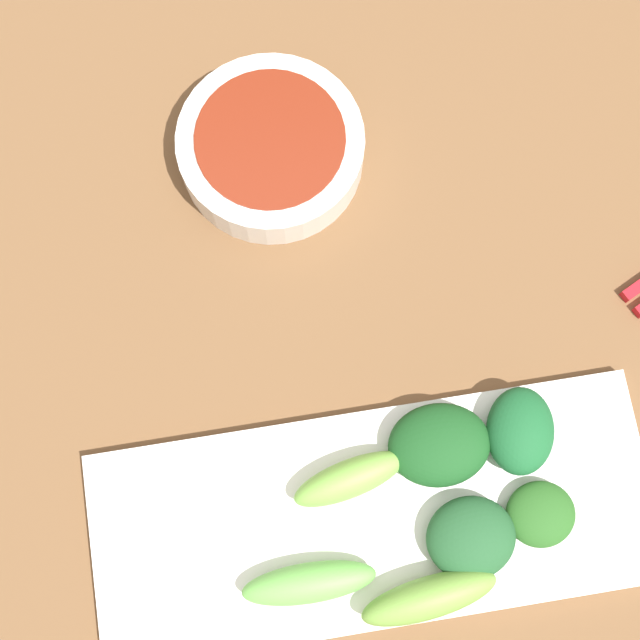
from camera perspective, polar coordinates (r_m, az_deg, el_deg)
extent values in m
cube|color=brown|center=(0.65, -0.44, -1.86)|extent=(2.10, 2.10, 0.02)
cylinder|color=silver|center=(0.67, -3.10, 10.74)|extent=(0.14, 0.14, 0.03)
cylinder|color=maroon|center=(0.66, -3.14, 11.03)|extent=(0.11, 0.11, 0.02)
cube|color=white|center=(0.62, 3.35, -12.35)|extent=(0.14, 0.38, 0.01)
ellipsoid|color=#19572B|center=(0.62, 12.53, -6.85)|extent=(0.07, 0.06, 0.03)
ellipsoid|color=#66B44C|center=(0.61, -0.70, -16.29)|extent=(0.03, 0.09, 0.02)
ellipsoid|color=#26591F|center=(0.63, 13.76, -11.83)|extent=(0.05, 0.05, 0.02)
ellipsoid|color=#205029|center=(0.61, 9.51, -13.41)|extent=(0.06, 0.06, 0.03)
ellipsoid|color=#70A23F|center=(0.61, 6.91, -17.02)|extent=(0.04, 0.09, 0.03)
ellipsoid|color=#17491C|center=(0.61, 7.54, -7.83)|extent=(0.06, 0.07, 0.03)
ellipsoid|color=#76B445|center=(0.61, 1.87, -10.00)|extent=(0.04, 0.08, 0.03)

